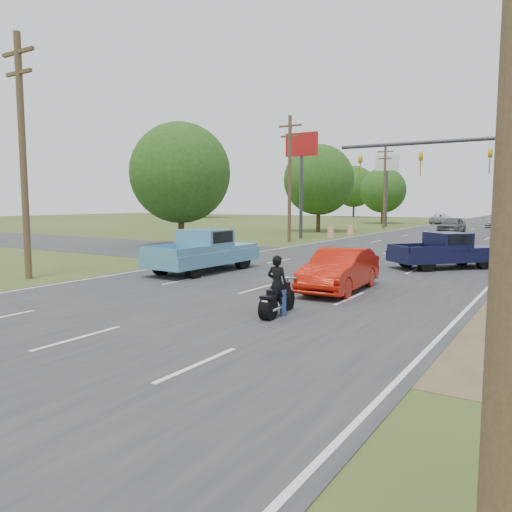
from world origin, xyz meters
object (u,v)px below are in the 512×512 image
Objects in this scene: motorcycle at (276,300)px; rider at (277,287)px; navy_pickup at (448,250)px; red_convertible at (340,270)px; blue_pickup at (205,250)px; distant_car_grey at (452,225)px; distant_car_silver at (496,222)px; distant_car_white at (441,219)px.

motorcycle is 1.24× the size of rider.
navy_pickup is at bearing -102.80° from rider.
blue_pickup is (-7.26, 1.49, 0.23)m from red_convertible.
motorcycle is 41.65m from distant_car_grey.
blue_pickup is 51.04m from distant_car_silver.
rider is 0.30× the size of distant_car_white.
navy_pickup is 1.12× the size of distant_car_silver.
blue_pickup is at bearing -93.62° from distant_car_grey.
distant_car_grey is 15.44m from distant_car_silver.
navy_pickup is at bearing 38.93° from blue_pickup.
rider reaches higher than red_convertible.
distant_car_white is (-9.17, 64.56, 0.29)m from motorcycle.
motorcycle is at bearing -38.77° from blue_pickup.
rider is at bearing -55.54° from navy_pickup.
blue_pickup is (-7.31, 6.09, 0.17)m from rider.
red_convertible is at bearing -60.14° from navy_pickup.
distant_car_grey reaches higher than red_convertible.
navy_pickup is 1.05× the size of distant_car_grey.
distant_car_white is (-1.87, 58.43, -0.25)m from blue_pickup.
distant_car_silver is at bearing 87.92° from red_convertible.
distant_car_grey is (4.03, 35.38, -0.14)m from blue_pickup.
distant_car_silver is 11.33m from distant_car_white.
blue_pickup reaches higher than distant_car_white.
red_convertible is 2.84× the size of rider.
navy_pickup is at bearing -82.00° from distant_car_silver.
rider is 0.35× the size of distant_car_silver.
distant_car_silver is (2.34, 15.26, -0.17)m from distant_car_grey.
blue_pickup is at bearing 135.53° from motorcycle.
distant_car_white is at bearing 93.63° from motorcycle.
distant_car_grey reaches higher than distant_car_silver.
blue_pickup is at bearing 91.11° from distant_car_white.
navy_pickup is (1.94, 13.23, 0.07)m from rider.
distant_car_silver reaches higher than motorcycle.
blue_pickup is 1.19× the size of distant_car_grey.
distant_car_silver is at bearing 86.49° from motorcycle.
red_convertible is at bearing -93.92° from rider.
blue_pickup is at bearing -92.95° from distant_car_silver.
rider is at bearing 90.00° from motorcycle.
navy_pickup reaches higher than rider.
distant_car_grey is 1.07× the size of distant_car_silver.
rider is at bearing -82.61° from distant_car_grey.
distant_car_white is (-9.13, 59.92, -0.02)m from red_convertible.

